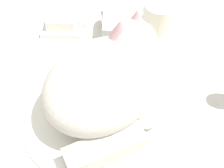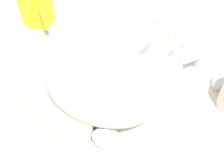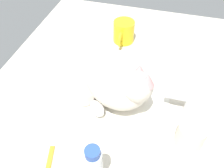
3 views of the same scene
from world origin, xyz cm
name	(u,v)px [view 2 (image 2 of 3)]	position (x,y,z in cm)	size (l,w,h in cm)	color
ground_plane	(106,107)	(0.00, 0.00, -1.50)	(110.00, 82.50, 3.00)	beige
sink_basin	(106,101)	(0.00, 0.00, 0.45)	(32.21, 32.21, 0.90)	white
faucet	(200,59)	(0.00, 20.92, 2.75)	(14.33, 9.61, 6.40)	silver
cat	(109,80)	(0.80, 0.48, 7.61)	(28.44, 29.16, 15.47)	beige
coffee_mug	(36,5)	(-28.10, -4.59, 4.14)	(11.91, 7.90, 8.27)	yellow
soap_dish	(170,33)	(-10.60, 20.61, 0.60)	(9.00, 6.40, 1.20)	white
soap_bar	(172,27)	(-10.60, 20.61, 2.50)	(6.17, 4.40, 2.60)	white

